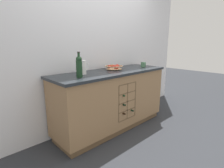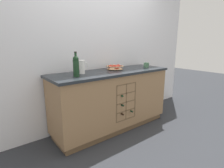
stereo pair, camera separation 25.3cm
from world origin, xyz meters
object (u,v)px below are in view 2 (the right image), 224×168
object	(u,v)px
white_pitcher	(81,67)
standing_wine_bottle	(76,66)
fruit_bowl	(115,67)
ceramic_mug	(146,65)

from	to	relation	value
white_pitcher	standing_wine_bottle	distance (m)	0.23
fruit_bowl	white_pitcher	xyz separation A→B (m)	(-0.60, -0.00, 0.06)
fruit_bowl	ceramic_mug	xyz separation A→B (m)	(0.59, -0.13, 0.00)
ceramic_mug	standing_wine_bottle	world-z (taller)	standing_wine_bottle
fruit_bowl	standing_wine_bottle	size ratio (longest dim) A/B	0.90
white_pitcher	ceramic_mug	xyz separation A→B (m)	(1.19, -0.13, -0.06)
fruit_bowl	white_pitcher	size ratio (longest dim) A/B	1.52
fruit_bowl	standing_wine_bottle	bearing A→B (deg)	-167.90
white_pitcher	standing_wine_bottle	world-z (taller)	standing_wine_bottle
white_pitcher	standing_wine_bottle	xyz separation A→B (m)	(-0.16, -0.16, 0.04)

